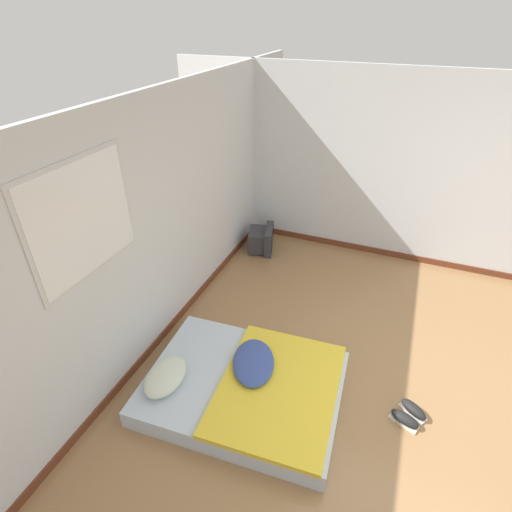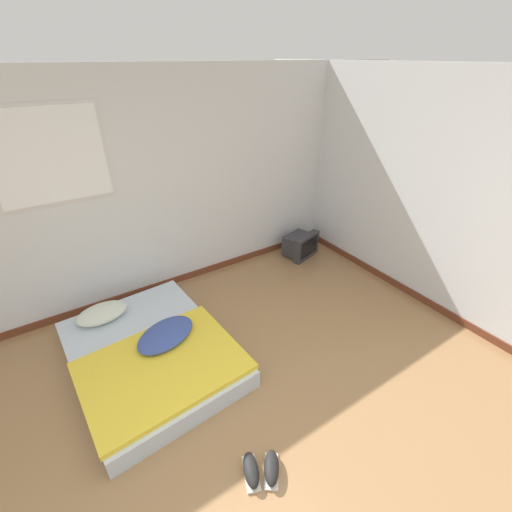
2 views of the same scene
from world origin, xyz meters
The scene contains 4 objects.
wall_back centered at (-0.01, 2.96, 1.29)m, with size 8.35×0.08×2.60m.
mattress_bed centered at (-0.16, 1.75, 0.13)m, with size 1.49×1.90×0.34m.
crt_tv centered at (2.42, 2.58, 0.18)m, with size 0.54×0.47×0.37m.
sneaker_pair centered at (0.16, 0.26, 0.05)m, with size 0.35×0.35×0.10m.
Camera 2 is at (-0.61, -0.85, 2.65)m, focal length 24.00 mm.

